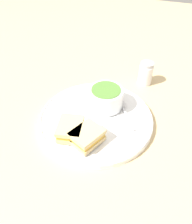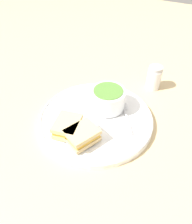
% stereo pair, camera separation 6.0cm
% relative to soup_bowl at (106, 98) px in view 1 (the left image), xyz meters
% --- Properties ---
extents(ground_plane, '(2.40, 2.40, 0.00)m').
position_rel_soup_bowl_xyz_m(ground_plane, '(0.01, 0.05, -0.05)').
color(ground_plane, '#D1B27F').
extents(plate, '(0.32, 0.32, 0.02)m').
position_rel_soup_bowl_xyz_m(plate, '(0.01, 0.05, -0.04)').
color(plate, white).
rests_on(plate, ground_plane).
extents(soup_bowl, '(0.10, 0.10, 0.06)m').
position_rel_soup_bowl_xyz_m(soup_bowl, '(0.00, 0.00, 0.00)').
color(soup_bowl, white).
rests_on(soup_bowl, plate).
extents(spoon, '(0.08, 0.11, 0.01)m').
position_rel_soup_bowl_xyz_m(spoon, '(-0.05, -0.01, -0.03)').
color(spoon, silver).
rests_on(spoon, plate).
extents(sandwich_half_near, '(0.08, 0.09, 0.03)m').
position_rel_soup_bowl_xyz_m(sandwich_half_near, '(0.05, 0.14, -0.01)').
color(sandwich_half_near, '#DBBC7F').
rests_on(sandwich_half_near, plate).
extents(sandwich_half_far, '(0.09, 0.09, 0.03)m').
position_rel_soup_bowl_xyz_m(sandwich_half_far, '(0.00, 0.14, -0.01)').
color(sandwich_half_far, '#DBBC7F').
rests_on(sandwich_half_far, plate).
extents(salt_shaker, '(0.05, 0.05, 0.08)m').
position_rel_soup_bowl_xyz_m(salt_shaker, '(-0.08, -0.18, -0.01)').
color(salt_shaker, silver).
rests_on(salt_shaker, ground_plane).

